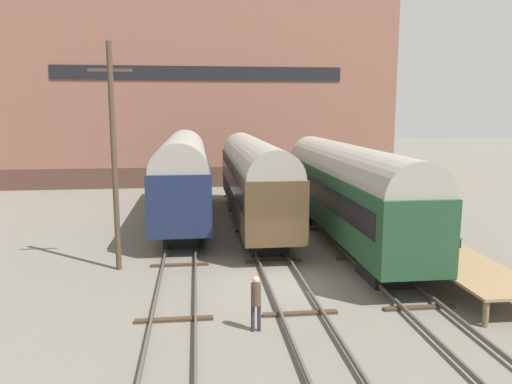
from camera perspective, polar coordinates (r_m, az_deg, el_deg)
ground_plane at (r=20.42m, az=3.32°, el=-10.54°), size 200.00×200.00×0.00m
track_left at (r=20.10m, az=-8.99°, el=-10.55°), size 2.60×60.00×0.26m
track_middle at (r=20.37m, az=3.32°, el=-10.17°), size 2.60×60.00×0.26m
track_right at (r=21.51m, az=14.77°, el=-9.40°), size 2.60×60.00×0.26m
train_car_navy at (r=31.62m, az=-8.33°, el=2.25°), size 3.09×17.09×5.45m
train_car_brown at (r=30.27m, az=-0.27°, el=1.88°), size 2.85×17.91×5.25m
train_car_green at (r=26.17m, az=10.39°, el=0.49°), size 2.87×17.40×5.21m
station_platform at (r=22.94m, az=20.54°, el=-6.54°), size 2.73×10.89×0.98m
bench at (r=23.52m, az=20.81°, el=-4.74°), size 1.40×0.40×0.91m
person_worker at (r=16.03m, az=-0.01°, el=-12.04°), size 0.32×0.32×1.81m
utility_pole at (r=22.08m, az=-15.93°, el=4.03°), size 1.80×0.24×9.74m
warehouse_building at (r=52.23m, az=-6.52°, el=11.79°), size 36.27×14.04×18.47m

